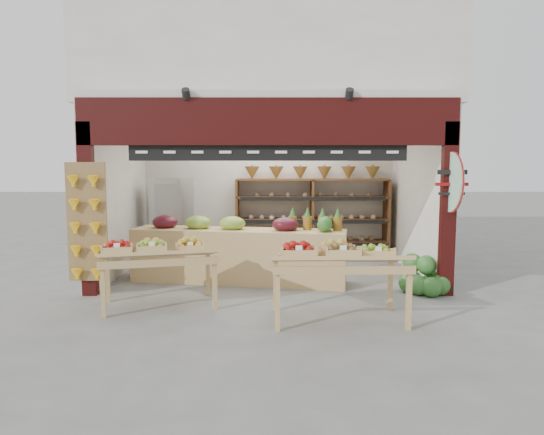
% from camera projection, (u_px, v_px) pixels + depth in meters
% --- Properties ---
extents(ground, '(60.00, 60.00, 0.00)m').
position_uv_depth(ground, '(268.00, 279.00, 8.56)').
color(ground, slate).
rests_on(ground, ground).
extents(shop_structure, '(6.36, 5.12, 5.40)m').
position_uv_depth(shop_structure, '(269.00, 70.00, 9.76)').
color(shop_structure, silver).
rests_on(shop_structure, ground).
extents(banana_board, '(0.60, 0.15, 1.80)m').
position_uv_depth(banana_board, '(86.00, 225.00, 7.28)').
color(banana_board, olive).
rests_on(banana_board, ground).
extents(gift_sign, '(0.04, 0.93, 0.92)m').
position_uv_depth(gift_sign, '(451.00, 182.00, 7.24)').
color(gift_sign, '#B0DDBF').
rests_on(gift_sign, ground).
extents(back_shelving, '(3.25, 0.53, 1.99)m').
position_uv_depth(back_shelving, '(312.00, 201.00, 10.36)').
color(back_shelving, brown).
rests_on(back_shelving, ground).
extents(refrigerator, '(0.82, 0.82, 1.75)m').
position_uv_depth(refrigerator, '(172.00, 221.00, 9.97)').
color(refrigerator, '#A9ACB0').
rests_on(refrigerator, ground).
extents(cardboard_stack, '(0.98, 0.71, 0.63)m').
position_uv_depth(cardboard_stack, '(200.00, 262.00, 8.94)').
color(cardboard_stack, silver).
rests_on(cardboard_stack, ground).
extents(mid_counter, '(3.73, 1.34, 1.14)m').
position_uv_depth(mid_counter, '(238.00, 253.00, 8.32)').
color(mid_counter, tan).
rests_on(mid_counter, ground).
extents(display_table_left, '(1.76, 1.25, 1.02)m').
position_uv_depth(display_table_left, '(151.00, 251.00, 6.86)').
color(display_table_left, tan).
rests_on(display_table_left, ground).
extents(display_table_right, '(1.73, 0.99, 1.08)m').
position_uv_depth(display_table_right, '(333.00, 255.00, 6.24)').
color(display_table_right, tan).
rests_on(display_table_right, ground).
extents(watermelon_pile, '(0.81, 0.78, 0.59)m').
position_uv_depth(watermelon_pile, '(425.00, 279.00, 7.64)').
color(watermelon_pile, '#1C4B19').
rests_on(watermelon_pile, ground).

